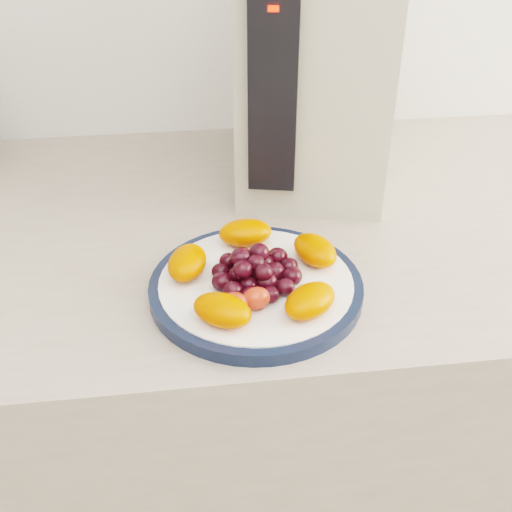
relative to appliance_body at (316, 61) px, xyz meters
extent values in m
cube|color=gray|center=(-0.19, -0.12, -0.62)|extent=(3.50, 0.60, 0.90)
cube|color=#9B7E57|center=(-0.19, -0.12, -0.65)|extent=(3.48, 0.58, 0.84)
cylinder|color=#101A31|center=(-0.12, -0.28, -0.16)|extent=(0.24, 0.24, 0.01)
cylinder|color=white|center=(-0.12, -0.28, -0.16)|extent=(0.21, 0.21, 0.02)
cube|color=#B3AD99|center=(0.00, 0.00, 0.00)|extent=(0.25, 0.30, 0.34)
cube|color=black|center=(-0.08, -0.12, 0.00)|extent=(0.06, 0.03, 0.25)
cube|color=#FF0C05|center=(-0.08, -0.14, 0.10)|extent=(0.01, 0.01, 0.01)
ellipsoid|color=#E74000|center=(-0.05, -0.25, -0.14)|extent=(0.06, 0.07, 0.03)
ellipsoid|color=#E74000|center=(-0.12, -0.21, -0.14)|extent=(0.06, 0.04, 0.03)
ellipsoid|color=#E74000|center=(-0.19, -0.26, -0.14)|extent=(0.06, 0.07, 0.03)
ellipsoid|color=#E74000|center=(-0.16, -0.35, -0.14)|extent=(0.07, 0.07, 0.03)
ellipsoid|color=#E74000|center=(-0.07, -0.34, -0.14)|extent=(0.07, 0.07, 0.03)
ellipsoid|color=black|center=(-0.12, -0.28, -0.14)|extent=(0.02, 0.02, 0.02)
ellipsoid|color=black|center=(-0.10, -0.28, -0.14)|extent=(0.02, 0.02, 0.02)
ellipsoid|color=black|center=(-0.11, -0.26, -0.14)|extent=(0.02, 0.02, 0.02)
ellipsoid|color=black|center=(-0.13, -0.26, -0.14)|extent=(0.02, 0.02, 0.02)
ellipsoid|color=black|center=(-0.14, -0.28, -0.14)|extent=(0.02, 0.02, 0.02)
ellipsoid|color=black|center=(-0.13, -0.30, -0.14)|extent=(0.02, 0.02, 0.02)
ellipsoid|color=black|center=(-0.11, -0.30, -0.14)|extent=(0.02, 0.02, 0.02)
ellipsoid|color=black|center=(-0.08, -0.27, -0.14)|extent=(0.02, 0.02, 0.02)
ellipsoid|color=black|center=(-0.09, -0.25, -0.14)|extent=(0.02, 0.02, 0.02)
ellipsoid|color=black|center=(-0.11, -0.24, -0.14)|extent=(0.02, 0.02, 0.02)
ellipsoid|color=black|center=(-0.13, -0.24, -0.14)|extent=(0.02, 0.02, 0.02)
ellipsoid|color=black|center=(-0.15, -0.25, -0.14)|extent=(0.02, 0.02, 0.02)
ellipsoid|color=black|center=(-0.16, -0.27, -0.14)|extent=(0.02, 0.02, 0.02)
ellipsoid|color=black|center=(-0.16, -0.29, -0.14)|extent=(0.02, 0.02, 0.02)
ellipsoid|color=black|center=(-0.15, -0.31, -0.14)|extent=(0.02, 0.02, 0.02)
ellipsoid|color=black|center=(-0.13, -0.32, -0.14)|extent=(0.02, 0.02, 0.02)
ellipsoid|color=black|center=(-0.11, -0.32, -0.14)|extent=(0.02, 0.02, 0.02)
ellipsoid|color=black|center=(-0.09, -0.31, -0.14)|extent=(0.02, 0.02, 0.02)
ellipsoid|color=black|center=(-0.08, -0.29, -0.14)|extent=(0.02, 0.02, 0.02)
ellipsoid|color=black|center=(-0.12, -0.28, -0.13)|extent=(0.02, 0.02, 0.02)
ellipsoid|color=black|center=(-0.11, -0.26, -0.13)|extent=(0.02, 0.02, 0.02)
ellipsoid|color=black|center=(-0.13, -0.27, -0.13)|extent=(0.02, 0.02, 0.02)
ellipsoid|color=black|center=(-0.13, -0.29, -0.13)|extent=(0.02, 0.02, 0.02)
ellipsoid|color=black|center=(-0.11, -0.30, -0.13)|extent=(0.02, 0.02, 0.02)
ellipsoid|color=red|center=(-0.15, -0.33, -0.14)|extent=(0.03, 0.03, 0.02)
ellipsoid|color=red|center=(-0.12, -0.33, -0.14)|extent=(0.04, 0.03, 0.02)
camera|label=1|loc=(-0.19, -0.84, 0.27)|focal=45.00mm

